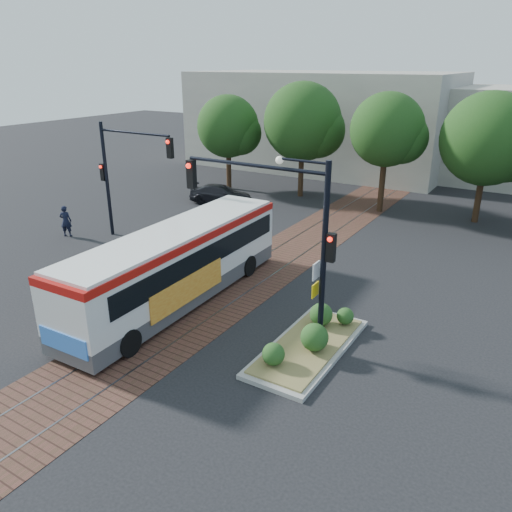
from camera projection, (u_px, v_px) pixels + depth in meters
The scene contains 10 objects.
ground at pixel (209, 303), 19.50m from camera, with size 120.00×120.00×0.00m, color black.
trackbed at pixel (261, 269), 22.67m from camera, with size 3.60×40.00×0.02m.
tree_row at pixel (384, 132), 30.17m from camera, with size 26.40×5.60×7.67m.
warehouses at pixel (410, 126), 41.17m from camera, with size 40.00×13.00×8.00m.
city_bus at pixel (178, 261), 19.18m from camera, with size 2.66×11.12×2.96m.
traffic_island at pixel (310, 340), 16.32m from camera, with size 2.20×5.20×1.13m.
signal_pole_main at pixel (289, 223), 15.46m from camera, with size 5.49×0.46×6.00m.
signal_pole_left at pixel (121, 166), 25.34m from camera, with size 4.99×0.34×6.00m.
officer at pixel (66, 221), 26.70m from camera, with size 0.62×0.41×1.69m, color black.
parked_car at pixel (221, 194), 33.05m from camera, with size 1.69×4.17×1.21m, color black.
Camera 1 is at (10.74, -13.92, 8.83)m, focal length 35.00 mm.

